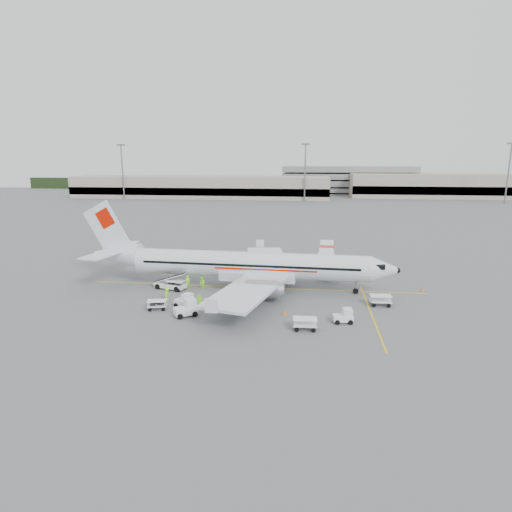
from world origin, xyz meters
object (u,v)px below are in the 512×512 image
at_px(jet_bridge, 326,259).
at_px(tug_fore, 343,316).
at_px(tug_mid, 184,300).
at_px(tug_aft, 185,308).
at_px(aircraft, 250,247).
at_px(belt_loader, 170,278).

relative_size(jet_bridge, tug_fore, 7.21).
relative_size(tug_mid, tug_aft, 0.88).
bearing_deg(tug_aft, jet_bridge, 20.81).
bearing_deg(tug_mid, tug_fore, 11.26).
xyz_separation_m(aircraft, belt_loader, (-10.30, -1.42, -4.04)).
relative_size(aircraft, jet_bridge, 2.76).
height_order(jet_bridge, tug_fore, jet_bridge).
height_order(aircraft, jet_bridge, aircraft).
distance_m(jet_bridge, tug_aft, 26.32).
bearing_deg(tug_mid, belt_loader, 139.64).
height_order(belt_loader, tug_mid, belt_loader).
height_order(tug_fore, tug_mid, tug_mid).
bearing_deg(aircraft, jet_bridge, 47.91).
distance_m(jet_bridge, tug_mid, 24.79).
bearing_deg(jet_bridge, belt_loader, -147.21).
xyz_separation_m(belt_loader, tug_aft, (4.73, -9.33, -0.52)).
bearing_deg(tug_aft, tug_mid, 76.50).
distance_m(belt_loader, tug_mid, 7.58).
height_order(belt_loader, tug_aft, belt_loader).
distance_m(belt_loader, tug_aft, 10.47).
xyz_separation_m(tug_mid, tug_aft, (0.96, -2.77, 0.11)).
height_order(aircraft, tug_aft, aircraft).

